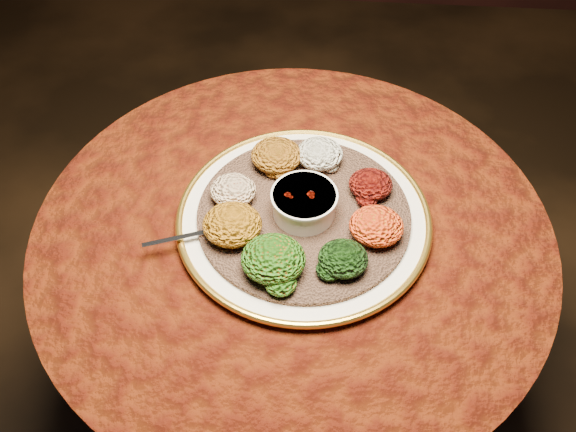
{
  "coord_description": "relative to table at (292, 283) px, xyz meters",
  "views": [
    {
      "loc": [
        0.05,
        -0.74,
        1.65
      ],
      "look_at": [
        -0.01,
        0.01,
        0.76
      ],
      "focal_mm": 40.0,
      "sensor_mm": 36.0,
      "label": 1
    }
  ],
  "objects": [
    {
      "name": "portion_mixveg",
      "position": [
        -0.02,
        -0.11,
        0.23
      ],
      "size": [
        0.11,
        0.1,
        0.05
      ],
      "primitive_type": "ellipsoid",
      "color": "#A5310A",
      "rests_on": "injera"
    },
    {
      "name": "portion_kik",
      "position": [
        -0.1,
        -0.04,
        0.23
      ],
      "size": [
        0.1,
        0.1,
        0.05
      ],
      "primitive_type": "ellipsoid",
      "color": "#A6600E",
      "rests_on": "injera"
    },
    {
      "name": "table",
      "position": [
        0.0,
        0.0,
        0.0
      ],
      "size": [
        0.96,
        0.96,
        0.73
      ],
      "color": "black",
      "rests_on": "ground"
    },
    {
      "name": "portion_ayib",
      "position": [
        0.04,
        0.15,
        0.23
      ],
      "size": [
        0.09,
        0.09,
        0.04
      ],
      "primitive_type": "ellipsoid",
      "color": "silver",
      "rests_on": "injera"
    },
    {
      "name": "spoon",
      "position": [
        -0.15,
        -0.05,
        0.21
      ],
      "size": [
        0.14,
        0.06,
        0.01
      ],
      "rotation": [
        0.0,
        0.0,
        -2.79
      ],
      "color": "silver",
      "rests_on": "injera"
    },
    {
      "name": "injera",
      "position": [
        0.02,
        0.01,
        0.2
      ],
      "size": [
        0.52,
        0.52,
        0.01
      ],
      "primitive_type": "cylinder",
      "rotation": [
        0.0,
        0.0,
        -0.42
      ],
      "color": "brown",
      "rests_on": "platter"
    },
    {
      "name": "platter",
      "position": [
        0.02,
        0.01,
        0.19
      ],
      "size": [
        0.48,
        0.48,
        0.02
      ],
      "rotation": [
        0.0,
        0.0,
        0.06
      ],
      "color": "silver",
      "rests_on": "table"
    },
    {
      "name": "portion_kitfo",
      "position": [
        0.14,
        0.08,
        0.23
      ],
      "size": [
        0.08,
        0.08,
        0.04
      ],
      "primitive_type": "ellipsoid",
      "color": "black",
      "rests_on": "injera"
    },
    {
      "name": "portion_tikil",
      "position": [
        0.15,
        -0.03,
        0.23
      ],
      "size": [
        0.1,
        0.09,
        0.05
      ],
      "primitive_type": "ellipsoid",
      "color": "#B07E0E",
      "rests_on": "injera"
    },
    {
      "name": "portion_timatim",
      "position": [
        -0.11,
        0.04,
        0.23
      ],
      "size": [
        0.09,
        0.08,
        0.04
      ],
      "primitive_type": "ellipsoid",
      "color": "maroon",
      "rests_on": "injera"
    },
    {
      "name": "portion_shiro",
      "position": [
        -0.04,
        0.14,
        0.23
      ],
      "size": [
        0.1,
        0.09,
        0.05
      ],
      "primitive_type": "ellipsoid",
      "color": "#874910",
      "rests_on": "injera"
    },
    {
      "name": "stew_bowl",
      "position": [
        0.02,
        0.01,
        0.24
      ],
      "size": [
        0.12,
        0.12,
        0.05
      ],
      "color": "white",
      "rests_on": "injera"
    },
    {
      "name": "portion_gomen",
      "position": [
        0.09,
        -0.1,
        0.23
      ],
      "size": [
        0.09,
        0.08,
        0.04
      ],
      "primitive_type": "ellipsoid",
      "color": "black",
      "rests_on": "injera"
    }
  ]
}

